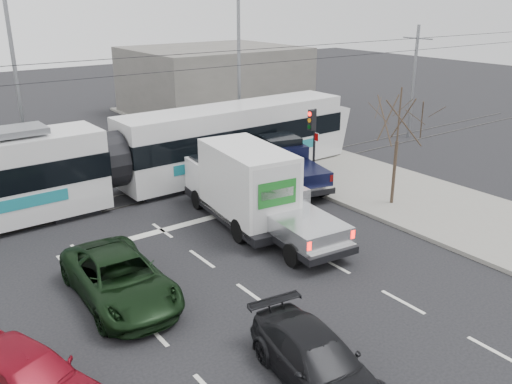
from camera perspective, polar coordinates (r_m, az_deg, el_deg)
ground at (r=17.79m, az=4.09°, el=-9.10°), size 120.00×120.00×0.00m
sidewalk_right at (r=24.07m, az=20.73°, el=-2.22°), size 6.00×60.00×0.15m
rails at (r=25.53m, az=-10.50°, el=-0.13°), size 60.00×1.60×0.03m
building_right at (r=42.53m, az=-4.47°, el=11.60°), size 12.00×10.00×5.00m
bare_tree at (r=23.31m, az=14.81°, el=7.32°), size 2.40×2.40×5.00m
traffic_signal at (r=25.41m, az=5.99°, el=6.44°), size 0.44×0.44×3.60m
street_lamp_near at (r=31.35m, az=-2.10°, el=13.49°), size 2.38×0.25×9.00m
street_lamp_far at (r=28.63m, az=-24.34°, el=11.17°), size 2.38×0.25×9.00m
catenary at (r=24.50m, az=-11.07°, el=8.41°), size 60.00×0.20×7.00m
tram at (r=24.42m, az=-15.19°, el=3.14°), size 25.69×3.04×5.24m
silver_pickup at (r=20.33m, az=2.50°, el=-1.86°), size 2.62×6.16×2.17m
box_truck at (r=21.47m, az=-1.58°, el=0.82°), size 2.99×6.67×3.22m
navy_pickup at (r=25.88m, az=3.15°, el=3.05°), size 3.17×5.68×2.26m
green_car at (r=16.80m, az=-14.16°, el=-8.81°), size 2.55×5.20×1.42m
red_car at (r=13.50m, az=-23.10°, el=-17.62°), size 3.22×4.69×1.48m
dark_car at (r=13.26m, az=6.44°, el=-17.28°), size 2.38×4.54×1.26m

